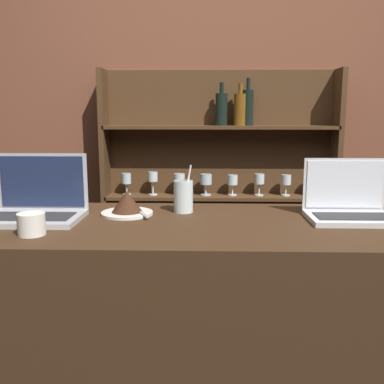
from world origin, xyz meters
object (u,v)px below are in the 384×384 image
at_px(laptop_far, 349,206).
at_px(coffee_cup, 31,224).
at_px(laptop_near, 36,205).
at_px(cake_plate, 127,204).
at_px(water_glass, 183,196).

bearing_deg(laptop_far, coffee_cup, -167.11).
bearing_deg(laptop_near, laptop_far, 1.40).
xyz_separation_m(laptop_near, cake_plate, (0.31, 0.07, -0.01)).
height_order(cake_plate, coffee_cup, cake_plate).
distance_m(laptop_far, coffee_cup, 1.07).
bearing_deg(coffee_cup, water_glass, 35.83).
distance_m(cake_plate, water_glass, 0.21).
bearing_deg(coffee_cup, cake_plate, 48.86).
bearing_deg(water_glass, cake_plate, -167.53).
height_order(cake_plate, water_glass, water_glass).
xyz_separation_m(laptop_near, water_glass, (0.52, 0.11, 0.01)).
bearing_deg(laptop_near, water_glass, 12.42).
height_order(laptop_near, water_glass, laptop_near).
height_order(laptop_far, water_glass, laptop_far).
bearing_deg(water_glass, laptop_near, -167.58).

